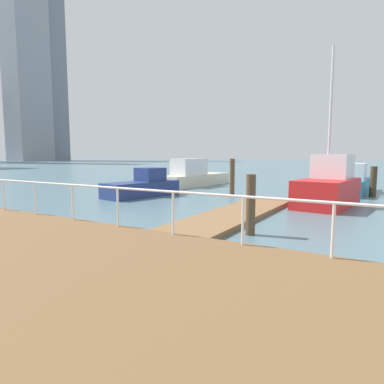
% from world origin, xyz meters
% --- Properties ---
extents(ground_plane, '(300.00, 300.00, 0.00)m').
position_xyz_m(ground_plane, '(0.00, 20.00, 0.00)').
color(ground_plane, slate).
extents(floating_dock, '(10.37, 2.00, 0.18)m').
position_xyz_m(floating_dock, '(1.68, 8.69, 0.09)').
color(floating_dock, olive).
rests_on(floating_dock, ground_plane).
extents(boardwalk_railing, '(0.06, 28.88, 1.08)m').
position_xyz_m(boardwalk_railing, '(-3.15, 10.02, 1.25)').
color(boardwalk_railing, white).
rests_on(boardwalk_railing, boardwalk).
extents(dock_piling_0, '(0.28, 0.28, 1.78)m').
position_xyz_m(dock_piling_0, '(-0.67, 7.18, 0.89)').
color(dock_piling_0, brown).
rests_on(dock_piling_0, ground_plane).
extents(dock_piling_1, '(0.36, 0.36, 1.70)m').
position_xyz_m(dock_piling_1, '(11.29, 4.51, 0.85)').
color(dock_piling_1, '#473826').
rests_on(dock_piling_1, ground_plane).
extents(dock_piling_2, '(0.28, 0.28, 2.12)m').
position_xyz_m(dock_piling_2, '(7.58, 11.42, 1.06)').
color(dock_piling_2, brown).
rests_on(dock_piling_2, ground_plane).
extents(moored_boat_1, '(5.94, 1.76, 1.82)m').
position_xyz_m(moored_boat_1, '(12.74, 5.66, 0.64)').
color(moored_boat_1, '#1E6B8C').
rests_on(moored_boat_1, ground_plane).
extents(moored_boat_2, '(4.66, 2.47, 1.60)m').
position_xyz_m(moored_boat_2, '(4.81, 15.65, 0.57)').
color(moored_boat_2, navy).
rests_on(moored_boat_2, ground_plane).
extents(moored_boat_3, '(7.07, 2.41, 2.05)m').
position_xyz_m(moored_boat_3, '(11.80, 16.41, 0.75)').
color(moored_boat_3, beige).
rests_on(moored_boat_3, ground_plane).
extents(moored_boat_4, '(4.32, 2.46, 7.00)m').
position_xyz_m(moored_boat_4, '(6.29, 6.11, 0.90)').
color(moored_boat_4, red).
rests_on(moored_boat_4, ground_plane).
extents(skyline_tower_6, '(13.53, 11.85, 61.87)m').
position_xyz_m(skyline_tower_6, '(68.84, 122.79, 30.94)').
color(skyline_tower_6, '#8C939E').
rests_on(skyline_tower_6, ground_plane).
extents(skyline_tower_7, '(9.73, 8.51, 87.62)m').
position_xyz_m(skyline_tower_7, '(80.10, 123.55, 43.81)').
color(skyline_tower_7, slate).
rests_on(skyline_tower_7, ground_plane).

